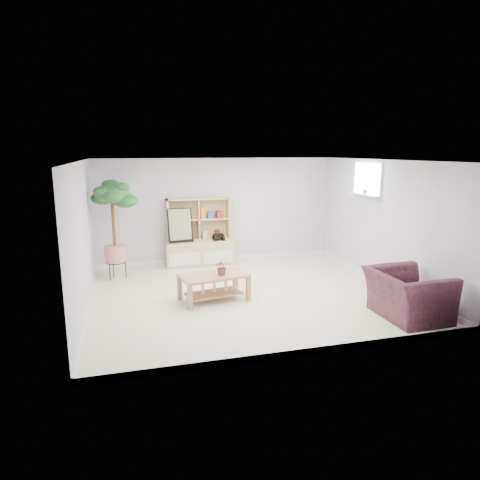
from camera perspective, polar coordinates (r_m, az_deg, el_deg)
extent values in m
cube|color=silver|center=(7.86, 0.91, -7.20)|extent=(5.50, 5.00, 0.01)
cube|color=white|center=(7.44, 0.98, 10.56)|extent=(5.50, 5.00, 0.01)
cube|color=#BBB2D8|center=(9.95, -3.09, 3.94)|extent=(5.50, 0.01, 2.40)
cube|color=#BBB2D8|center=(5.26, 8.58, -3.35)|extent=(5.50, 0.01, 2.40)
cube|color=#BBB2D8|center=(7.30, -20.27, 0.31)|extent=(0.01, 5.00, 2.40)
cube|color=#BBB2D8|center=(8.73, 18.57, 2.21)|extent=(0.01, 5.00, 2.40)
cube|color=white|center=(9.12, 16.26, 5.80)|extent=(0.14, 1.00, 0.04)
imported|color=#1A4D23|center=(7.36, -2.40, -3.61)|extent=(0.27, 0.24, 0.28)
imported|color=#121235|center=(7.17, 21.45, -6.40)|extent=(1.00, 1.15, 0.85)
imported|color=#0F3F17|center=(9.08, 16.43, 6.57)|extent=(0.12, 0.10, 0.21)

